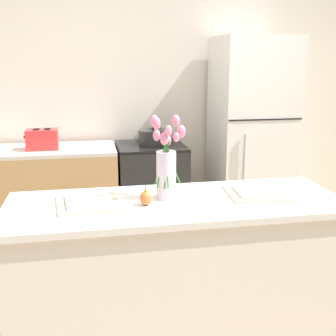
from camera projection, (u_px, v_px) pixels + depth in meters
back_wall at (134, 91)px, 4.04m from camera, size 5.20×0.08×2.70m
kitchen_island at (176, 277)px, 2.35m from camera, size 1.80×0.66×0.90m
back_counter at (20, 200)px, 3.68m from camera, size 1.68×0.60×0.90m
stove_range at (151, 192)px, 3.89m from camera, size 0.60×0.61×0.90m
refrigerator at (251, 139)px, 3.95m from camera, size 0.68×0.67×1.84m
flower_vase at (166, 164)px, 2.24m from camera, size 0.18×0.17×0.45m
pear_figurine at (146, 197)px, 2.16m from camera, size 0.07×0.07×0.11m
plate_setting_left at (88, 202)px, 2.19m from camera, size 0.35×0.35×0.02m
plate_setting_right at (256, 192)px, 2.36m from camera, size 0.35×0.35×0.02m
toaster at (42, 139)px, 3.56m from camera, size 0.28×0.18×0.17m
cooking_pot at (153, 137)px, 3.80m from camera, size 0.27×0.27×0.15m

